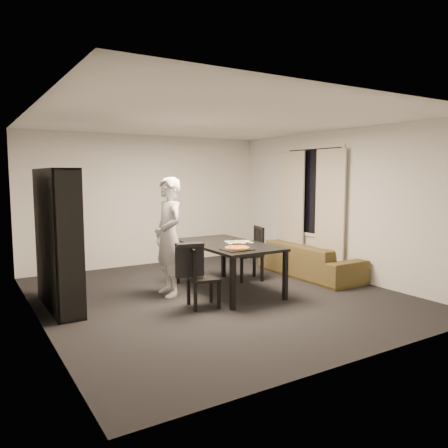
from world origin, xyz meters
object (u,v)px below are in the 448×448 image
sofa (310,260)px  chair_left (198,273)px  bookshelf (58,239)px  pepperoni_pizza (237,248)px  baking_tray (237,249)px  dining_table (227,248)px  person (169,237)px  chair_right (253,249)px

sofa → chair_left: bearing=103.1°
bookshelf → pepperoni_pizza: bearing=-25.5°
baking_tray → pepperoni_pizza: size_ratio=1.14×
dining_table → baking_tray: size_ratio=4.54×
chair_left → baking_tray: size_ratio=2.09×
person → sofa: bearing=87.5°
chair_left → person: 0.89m
dining_table → person: 0.93m
chair_right → chair_left: bearing=-45.1°
chair_left → sofa: size_ratio=0.41×
bookshelf → baking_tray: (2.21, -1.07, -0.19)m
dining_table → chair_left: bearing=-147.2°
baking_tray → chair_left: bearing=174.1°
dining_table → sofa: (1.80, 0.09, -0.39)m
person → pepperoni_pizza: (0.68, -0.84, -0.11)m
pepperoni_pizza → chair_right: bearing=45.2°
baking_tray → pepperoni_pizza: (0.00, 0.01, 0.02)m
dining_table → person: (-0.87, 0.27, 0.20)m
bookshelf → dining_table: 2.47m
bookshelf → dining_table: bearing=-11.5°
bookshelf → chair_right: size_ratio=2.05×
bookshelf → person: size_ratio=1.07×
chair_right → pepperoni_pizza: (-0.98, -0.98, 0.26)m
bookshelf → pepperoni_pizza: 2.46m
chair_right → sofa: (1.02, -0.33, -0.23)m
chair_left → sofa: (2.60, 0.61, -0.18)m
pepperoni_pizza → dining_table: bearing=71.4°
person → baking_tray: person is taller
dining_table → bookshelf: bearing=168.5°
chair_left → sofa: chair_left is taller
person → chair_right: bearing=96.4°
dining_table → chair_right: bearing=28.0°
bookshelf → baking_tray: 2.47m
chair_right → sofa: chair_right is taller
person → baking_tray: size_ratio=4.46×
pepperoni_pizza → sofa: size_ratio=0.17×
dining_table → chair_left: (-0.80, -0.51, -0.21)m
chair_right → sofa: 1.09m
bookshelf → chair_right: 3.23m
bookshelf → baking_tray: bookshelf is taller
sofa → dining_table: bearing=93.0°
sofa → bookshelf: bearing=84.6°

